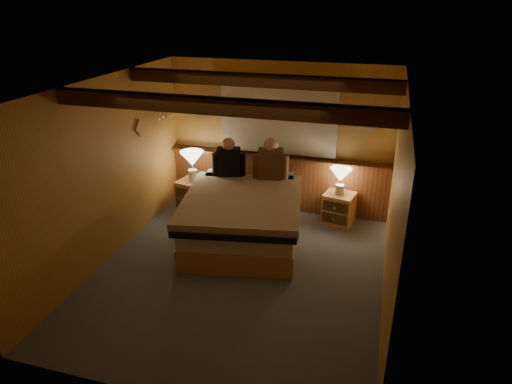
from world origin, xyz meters
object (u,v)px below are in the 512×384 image
at_px(bed, 243,216).
at_px(lamp_right, 341,176).
at_px(nightstand_left, 194,195).
at_px(duffel_bag, 198,221).
at_px(lamp_left, 192,160).
at_px(person_left, 229,160).
at_px(nightstand_right, 339,208).
at_px(person_right, 271,162).

distance_m(bed, lamp_right, 1.60).
distance_m(nightstand_left, lamp_right, 2.42).
bearing_deg(lamp_right, duffel_bag, -157.79).
height_order(lamp_left, person_left, person_left).
relative_size(bed, nightstand_right, 4.48).
height_order(lamp_left, person_right, person_right).
relative_size(person_right, duffel_bag, 1.21).
height_order(lamp_right, person_left, person_left).
relative_size(nightstand_right, lamp_right, 1.19).
bearing_deg(person_right, nightstand_right, -1.53).
relative_size(bed, lamp_left, 4.67).
xyz_separation_m(nightstand_left, person_left, (0.64, -0.04, 0.70)).
distance_m(nightstand_left, person_right, 1.48).
bearing_deg(nightstand_right, lamp_left, -163.72).
distance_m(lamp_left, person_right, 1.31).
distance_m(nightstand_right, lamp_right, 0.55).
bearing_deg(nightstand_left, nightstand_right, 16.86).
xyz_separation_m(person_right, duffel_bag, (-0.96, -0.67, -0.82)).
relative_size(bed, person_right, 3.46).
height_order(lamp_right, person_right, person_right).
bearing_deg(bed, person_left, 113.54).
bearing_deg(bed, lamp_left, 136.31).
xyz_separation_m(bed, duffel_bag, (-0.75, 0.05, -0.21)).
distance_m(lamp_left, person_left, 0.65).
relative_size(nightstand_left, lamp_right, 1.26).
distance_m(lamp_right, person_right, 1.08).
distance_m(nightstand_right, person_left, 1.87).
distance_m(person_right, duffel_bag, 1.43).
bearing_deg(duffel_bag, nightstand_right, 38.53).
relative_size(lamp_left, person_left, 0.79).
bearing_deg(person_left, nightstand_right, -6.82).
bearing_deg(person_right, bed, -118.62).
bearing_deg(person_left, duffel_bag, -131.58).
distance_m(nightstand_left, lamp_left, 0.61).
distance_m(lamp_left, duffel_bag, 1.04).
xyz_separation_m(nightstand_left, person_right, (1.30, 0.01, 0.71)).
height_order(bed, person_right, person_right).
distance_m(nightstand_right, person_right, 1.30).
height_order(bed, duffel_bag, bed).
height_order(nightstand_right, lamp_left, lamp_left).
xyz_separation_m(nightstand_right, person_right, (-1.06, -0.19, 0.73)).
relative_size(person_left, person_right, 0.94).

